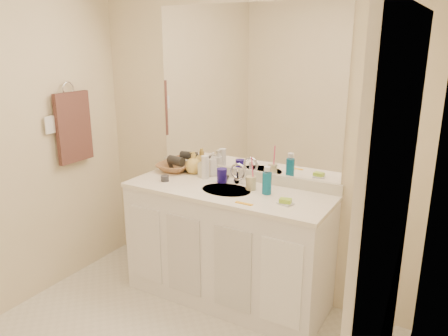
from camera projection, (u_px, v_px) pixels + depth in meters
wall_back at (246, 138)px, 3.27m from camera, size 2.60×0.02×2.40m
wall_right at (401, 245)px, 1.57m from camera, size 0.02×2.60×2.40m
vanity_cabinet at (227, 246)px, 3.26m from camera, size 1.50×0.55×0.85m
countertop at (227, 191)px, 3.14m from camera, size 1.52×0.57×0.03m
backsplash at (244, 174)px, 3.34m from camera, size 1.52×0.03×0.08m
sink_basin at (226, 191)px, 3.12m from camera, size 0.37×0.37×0.02m
faucet at (238, 176)px, 3.25m from camera, size 0.02×0.02×0.11m
mirror at (246, 90)px, 3.17m from camera, size 1.48×0.01×1.20m
blue_mug at (222, 175)px, 3.27m from camera, size 0.10×0.10×0.11m
tan_cup at (251, 183)px, 3.11m from camera, size 0.08×0.08×0.10m
toothbrush at (252, 170)px, 3.08m from camera, size 0.02×0.04×0.19m
mouthwash_bottle at (267, 183)px, 3.02m from camera, size 0.07×0.07×0.15m
soap_dish at (285, 203)px, 2.84m from camera, size 0.11×0.10×0.01m
green_soap at (285, 201)px, 2.84m from camera, size 0.08×0.07×0.03m
orange_comb at (244, 203)px, 2.85m from camera, size 0.12×0.03×0.01m
dark_jar at (165, 178)px, 3.30m from camera, size 0.08×0.08×0.04m
extra_white_bottle at (205, 167)px, 3.35m from camera, size 0.06×0.06×0.18m
soap_bottle_white at (213, 164)px, 3.41m from camera, size 0.08×0.08×0.19m
soap_bottle_cream at (204, 166)px, 3.39m from camera, size 0.08×0.08×0.17m
soap_bottle_yellow at (194, 163)px, 3.48m from camera, size 0.18×0.18×0.17m
wicker_basket at (174, 167)px, 3.55m from camera, size 0.30×0.30×0.07m
hair_dryer at (176, 161)px, 3.53m from camera, size 0.15×0.10×0.07m
towel_ring at (68, 89)px, 3.35m from camera, size 0.01×0.11×0.11m
hand_towel at (74, 127)px, 3.42m from camera, size 0.04×0.32×0.55m
switch_plate at (50, 125)px, 3.25m from camera, size 0.01×0.08×0.13m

